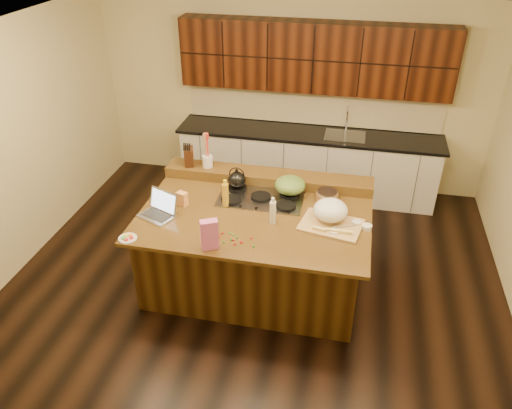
# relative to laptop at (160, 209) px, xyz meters

# --- Properties ---
(room) EXTENTS (5.52, 5.02, 2.72)m
(room) POSITION_rel_laptop_xyz_m (0.96, 0.23, 0.36)
(room) COLOR black
(room) RESTS_ON ground
(island) EXTENTS (2.40, 1.60, 0.92)m
(island) POSITION_rel_laptop_xyz_m (0.96, 0.23, -0.52)
(island) COLOR black
(island) RESTS_ON ground
(back_ledge) EXTENTS (2.40, 0.30, 0.12)m
(back_ledge) POSITION_rel_laptop_xyz_m (0.96, 0.93, -0.01)
(back_ledge) COLOR black
(back_ledge) RESTS_ON island
(cooktop) EXTENTS (0.92, 0.52, 0.05)m
(cooktop) POSITION_rel_laptop_xyz_m (0.96, 0.53, -0.05)
(cooktop) COLOR gray
(cooktop) RESTS_ON island
(back_counter) EXTENTS (3.70, 0.66, 2.40)m
(back_counter) POSITION_rel_laptop_xyz_m (1.26, 2.45, -0.00)
(back_counter) COLOR silver
(back_counter) RESTS_ON ground
(kettle) EXTENTS (0.23, 0.23, 0.18)m
(kettle) POSITION_rel_laptop_xyz_m (0.66, 0.66, 0.07)
(kettle) COLOR black
(kettle) RESTS_ON cooktop
(green_bowl) EXTENTS (0.40, 0.40, 0.19)m
(green_bowl) POSITION_rel_laptop_xyz_m (1.26, 0.66, 0.07)
(green_bowl) COLOR #4E6E2C
(green_bowl) RESTS_ON cooktop
(laptop) EXTENTS (0.43, 0.39, 0.25)m
(laptop) POSITION_rel_laptop_xyz_m (0.00, 0.00, 0.00)
(laptop) COLOR #B7B7BC
(laptop) RESTS_ON island
(oil_bottle) EXTENTS (0.09, 0.09, 0.27)m
(oil_bottle) POSITION_rel_laptop_xyz_m (0.63, 0.30, 0.07)
(oil_bottle) COLOR gold
(oil_bottle) RESTS_ON island
(vinegar_bottle) EXTENTS (0.08, 0.08, 0.25)m
(vinegar_bottle) POSITION_rel_laptop_xyz_m (1.17, 0.09, 0.06)
(vinegar_bottle) COLOR silver
(vinegar_bottle) RESTS_ON island
(wooden_tray) EXTENTS (0.67, 0.54, 0.24)m
(wooden_tray) POSITION_rel_laptop_xyz_m (1.74, 0.22, 0.04)
(wooden_tray) COLOR tan
(wooden_tray) RESTS_ON island
(ramekin_a) EXTENTS (0.13, 0.13, 0.04)m
(ramekin_a) POSITION_rel_laptop_xyz_m (2.11, 0.18, -0.04)
(ramekin_a) COLOR white
(ramekin_a) RESTS_ON island
(ramekin_b) EXTENTS (0.11, 0.11, 0.04)m
(ramekin_b) POSITION_rel_laptop_xyz_m (1.80, 0.02, -0.04)
(ramekin_b) COLOR white
(ramekin_b) RESTS_ON island
(ramekin_c) EXTENTS (0.13, 0.13, 0.04)m
(ramekin_c) POSITION_rel_laptop_xyz_m (2.01, 0.23, -0.04)
(ramekin_c) COLOR white
(ramekin_c) RESTS_ON island
(strainer_bowl) EXTENTS (0.26, 0.26, 0.09)m
(strainer_bowl) POSITION_rel_laptop_xyz_m (1.67, 0.66, -0.02)
(strainer_bowl) COLOR #996B3F
(strainer_bowl) RESTS_ON island
(kitchen_timer) EXTENTS (0.10, 0.10, 0.07)m
(kitchen_timer) POSITION_rel_laptop_xyz_m (1.72, 0.01, -0.03)
(kitchen_timer) COLOR silver
(kitchen_timer) RESTS_ON island
(pink_bag) EXTENTS (0.18, 0.15, 0.30)m
(pink_bag) POSITION_rel_laptop_xyz_m (0.68, -0.45, 0.09)
(pink_bag) COLOR #D765A9
(pink_bag) RESTS_ON island
(candy_plate) EXTENTS (0.23, 0.23, 0.01)m
(candy_plate) POSITION_rel_laptop_xyz_m (-0.15, -0.48, -0.06)
(candy_plate) COLOR white
(candy_plate) RESTS_ON island
(package_box) EXTENTS (0.13, 0.11, 0.15)m
(package_box) POSITION_rel_laptop_xyz_m (0.17, 0.23, 0.01)
(package_box) COLOR #F1A155
(package_box) RESTS_ON island
(utensil_crock) EXTENTS (0.15, 0.15, 0.14)m
(utensil_crock) POSITION_rel_laptop_xyz_m (0.24, 0.93, 0.12)
(utensil_crock) COLOR white
(utensil_crock) RESTS_ON back_ledge
(knife_block) EXTENTS (0.16, 0.20, 0.21)m
(knife_block) POSITION_rel_laptop_xyz_m (0.02, 0.93, 0.16)
(knife_block) COLOR black
(knife_block) RESTS_ON back_ledge
(gumdrop_0) EXTENTS (0.02, 0.02, 0.02)m
(gumdrop_0) POSITION_rel_laptop_xyz_m (0.95, -0.32, -0.06)
(gumdrop_0) COLOR red
(gumdrop_0) RESTS_ON island
(gumdrop_1) EXTENTS (0.02, 0.02, 0.02)m
(gumdrop_1) POSITION_rel_laptop_xyz_m (0.84, -0.29, -0.06)
(gumdrop_1) COLOR #198C26
(gumdrop_1) RESTS_ON island
(gumdrop_2) EXTENTS (0.02, 0.02, 0.02)m
(gumdrop_2) POSITION_rel_laptop_xyz_m (1.03, -0.23, -0.06)
(gumdrop_2) COLOR red
(gumdrop_2) RESTS_ON island
(gumdrop_3) EXTENTS (0.02, 0.02, 0.02)m
(gumdrop_3) POSITION_rel_laptop_xyz_m (0.71, -0.28, -0.06)
(gumdrop_3) COLOR #198C26
(gumdrop_3) RESTS_ON island
(gumdrop_4) EXTENTS (0.02, 0.02, 0.02)m
(gumdrop_4) POSITION_rel_laptop_xyz_m (0.89, -0.36, -0.06)
(gumdrop_4) COLOR red
(gumdrop_4) RESTS_ON island
(gumdrop_5) EXTENTS (0.02, 0.02, 0.02)m
(gumdrop_5) POSITION_rel_laptop_xyz_m (0.84, -0.21, -0.06)
(gumdrop_5) COLOR #198C26
(gumdrop_5) RESTS_ON island
(gumdrop_6) EXTENTS (0.02, 0.02, 0.02)m
(gumdrop_6) POSITION_rel_laptop_xyz_m (0.72, -0.26, -0.06)
(gumdrop_6) COLOR red
(gumdrop_6) RESTS_ON island
(gumdrop_7) EXTENTS (0.02, 0.02, 0.02)m
(gumdrop_7) POSITION_rel_laptop_xyz_m (1.07, -0.35, -0.06)
(gumdrop_7) COLOR #198C26
(gumdrop_7) RESTS_ON island
(gumdrop_8) EXTENTS (0.02, 0.02, 0.02)m
(gumdrop_8) POSITION_rel_laptop_xyz_m (0.73, -0.21, -0.06)
(gumdrop_8) COLOR red
(gumdrop_8) RESTS_ON island
(gumdrop_9) EXTENTS (0.02, 0.02, 0.02)m
(gumdrop_9) POSITION_rel_laptop_xyz_m (0.88, -0.25, -0.06)
(gumdrop_9) COLOR #198C26
(gumdrop_9) RESTS_ON island
(gumdrop_10) EXTENTS (0.02, 0.02, 0.02)m
(gumdrop_10) POSITION_rel_laptop_xyz_m (0.94, -0.30, -0.06)
(gumdrop_10) COLOR red
(gumdrop_10) RESTS_ON island
(gumdrop_11) EXTENTS (0.02, 0.02, 0.02)m
(gumdrop_11) POSITION_rel_laptop_xyz_m (0.78, -0.35, -0.06)
(gumdrop_11) COLOR #198C26
(gumdrop_11) RESTS_ON island
(gumdrop_12) EXTENTS (0.02, 0.02, 0.02)m
(gumdrop_12) POSITION_rel_laptop_xyz_m (0.86, -0.30, -0.06)
(gumdrop_12) COLOR red
(gumdrop_12) RESTS_ON island
(gumdrop_13) EXTENTS (0.02, 0.02, 0.02)m
(gumdrop_13) POSITION_rel_laptop_xyz_m (0.80, -0.20, -0.06)
(gumdrop_13) COLOR #198C26
(gumdrop_13) RESTS_ON island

